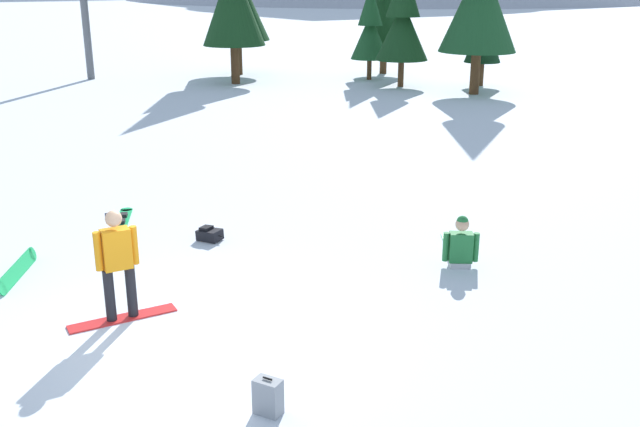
{
  "coord_description": "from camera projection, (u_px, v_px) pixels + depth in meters",
  "views": [
    {
      "loc": [
        4.14,
        -8.1,
        4.84
      ],
      "look_at": [
        1.34,
        3.23,
        1.0
      ],
      "focal_mm": 40.34,
      "sensor_mm": 36.0,
      "label": 1
    }
  ],
  "objects": [
    {
      "name": "loose_snowboard_far_spare",
      "position": [
        17.0,
        270.0,
        12.16
      ],
      "size": [
        0.59,
        1.69,
        0.26
      ],
      "color": "#19B259",
      "rests_on": "ground_plane"
    },
    {
      "name": "backpack_grey",
      "position": [
        269.0,
        397.0,
        8.34
      ],
      "size": [
        0.36,
        0.32,
        0.47
      ],
      "color": "gray",
      "rests_on": "ground_plane"
    },
    {
      "name": "snowboarder_midground",
      "position": [
        459.0,
        246.0,
        12.73
      ],
      "size": [
        0.77,
        1.83,
        0.94
      ],
      "color": "#B7B7BC",
      "rests_on": "ground_plane"
    },
    {
      "name": "ground_plane",
      "position": [
        170.0,
        346.0,
        9.93
      ],
      "size": [
        800.0,
        800.0,
        0.0
      ],
      "primitive_type": "plane",
      "color": "silver"
    },
    {
      "name": "pine_tree_short",
      "position": [
        484.0,
        27.0,
        32.96
      ],
      "size": [
        1.68,
        1.68,
        4.91
      ],
      "color": "#472D19",
      "rests_on": "ground_plane"
    },
    {
      "name": "snowboarder_foreground",
      "position": [
        118.0,
        263.0,
        10.43
      ],
      "size": [
        1.36,
        1.29,
        1.7
      ],
      "color": "red",
      "rests_on": "ground_plane"
    },
    {
      "name": "backpack_black",
      "position": [
        209.0,
        234.0,
        13.88
      ],
      "size": [
        0.55,
        0.42,
        0.27
      ],
      "color": "black",
      "rests_on": "ground_plane"
    },
    {
      "name": "loose_snowboard_near_left",
      "position": [
        123.0,
        220.0,
        15.02
      ],
      "size": [
        0.88,
        1.67,
        0.09
      ],
      "color": "#19B259",
      "rests_on": "ground_plane"
    },
    {
      "name": "pine_tree_twin",
      "position": [
        370.0,
        28.0,
        34.99
      ],
      "size": [
        1.87,
        1.87,
        4.61
      ],
      "color": "#472D19",
      "rests_on": "ground_plane"
    },
    {
      "name": "pine_tree_broad",
      "position": [
        403.0,
        20.0,
        32.59
      ],
      "size": [
        2.42,
        2.42,
        5.53
      ],
      "color": "#472D19",
      "rests_on": "ground_plane"
    }
  ]
}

